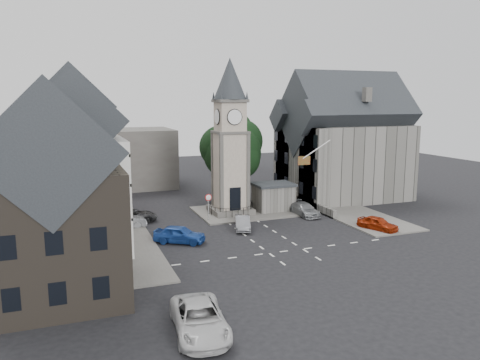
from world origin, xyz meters
name	(u,v)px	position (x,y,z in m)	size (l,w,h in m)	color
ground	(259,233)	(0.00, 0.00, 0.00)	(120.00, 120.00, 0.00)	black
pavement_west	(112,229)	(-12.50, 6.00, 0.07)	(6.00, 30.00, 0.14)	#595651
pavement_east	(328,204)	(12.00, 8.00, 0.07)	(6.00, 26.00, 0.14)	#595651
central_island	(243,212)	(1.50, 8.00, 0.08)	(10.00, 8.00, 0.16)	#595651
road_markings	(286,251)	(0.00, -5.50, 0.01)	(20.00, 8.00, 0.01)	silver
clock_tower	(230,138)	(0.00, 7.99, 8.12)	(4.86, 4.86, 16.25)	#4C4944
stone_shelter	(273,197)	(4.80, 7.50, 1.55)	(4.30, 3.30, 3.08)	#585651
town_tree	(232,144)	(2.00, 13.00, 6.97)	(7.20, 7.20, 10.80)	black
warning_sign_post	(208,202)	(-3.20, 5.43, 2.03)	(0.70, 0.19, 2.85)	black
terrace_pink	(72,150)	(-15.50, 16.00, 6.58)	(8.10, 7.60, 12.80)	#D29092
terrace_cream	(73,159)	(-15.50, 8.00, 6.58)	(8.10, 7.60, 12.80)	beige
terrace_tudor	(76,176)	(-15.50, 0.00, 6.19)	(8.10, 7.60, 12.00)	silver
building_sw_stone	(54,214)	(-17.00, -9.00, 5.35)	(8.60, 7.60, 10.40)	#3F372F
backdrop_west	(99,159)	(-12.00, 28.00, 4.00)	(20.00, 10.00, 8.00)	#4C4944
east_building	(342,147)	(15.59, 11.00, 6.26)	(14.40, 11.40, 12.60)	#585651
east_boundary_wall	(298,199)	(9.20, 10.00, 0.45)	(0.40, 16.00, 0.90)	#585651
flagpole	(317,149)	(8.00, 4.00, 7.00)	(3.68, 0.10, 2.74)	white
car_west_blue	(180,234)	(-7.50, -0.31, 0.75)	(1.77, 4.40, 1.50)	#1B4296
car_west_silver	(123,221)	(-11.50, 5.97, 0.73)	(1.54, 4.40, 1.45)	gray
car_west_grey	(133,216)	(-10.22, 8.00, 0.66)	(2.17, 4.71, 1.31)	#29292B
car_island_silver	(243,223)	(-1.00, 1.73, 0.63)	(1.34, 3.84, 1.27)	gray
car_island_east	(304,209)	(7.00, 4.50, 0.66)	(1.85, 4.54, 1.32)	gray
car_east_red	(378,223)	(10.68, -2.98, 0.66)	(1.55, 3.85, 1.31)	#972308
van_sw_white	(200,319)	(-10.14, -16.00, 0.78)	(2.60, 5.64, 1.57)	silver
pedestrian	(295,198)	(8.48, 9.41, 0.83)	(0.60, 0.40, 1.66)	#AAA38D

